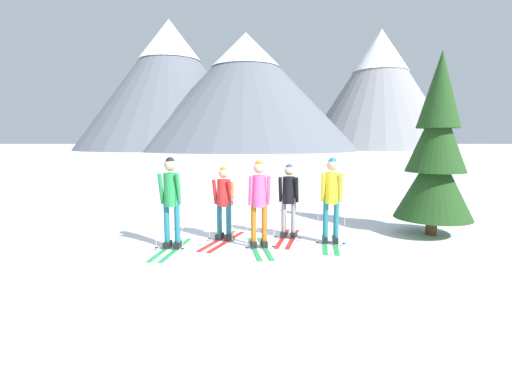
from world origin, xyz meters
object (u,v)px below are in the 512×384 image
(skier_in_green, at_px, (171,198))
(skier_in_red, at_px, (224,200))
(skier_in_yellow, at_px, (332,196))
(skier_in_pink, at_px, (259,198))
(pine_tree_near, at_px, (436,153))
(skier_in_black, at_px, (289,198))

(skier_in_green, bearing_deg, skier_in_red, 33.57)
(skier_in_green, bearing_deg, skier_in_yellow, 7.17)
(skier_in_pink, bearing_deg, skier_in_green, -176.42)
(skier_in_red, height_order, pine_tree_near, pine_tree_near)
(skier_in_pink, distance_m, skier_in_black, 1.01)
(skier_in_black, relative_size, pine_tree_near, 0.41)
(pine_tree_near, bearing_deg, skier_in_yellow, -162.99)
(skier_in_red, bearing_deg, skier_in_yellow, -6.22)
(skier_in_green, distance_m, skier_in_yellow, 3.30)
(skier_in_red, bearing_deg, skier_in_green, -146.43)
(skier_in_red, xyz_separation_m, pine_tree_near, (4.76, 0.51, 0.99))
(skier_in_pink, height_order, skier_in_yellow, skier_in_yellow)
(skier_in_pink, bearing_deg, skier_in_black, 48.64)
(skier_in_green, xyz_separation_m, pine_tree_near, (5.75, 1.17, 0.85))
(skier_in_pink, xyz_separation_m, skier_in_black, (0.66, 0.75, -0.12))
(skier_in_red, relative_size, skier_in_black, 1.04)
(skier_in_red, height_order, skier_in_pink, skier_in_pink)
(skier_in_yellow, xyz_separation_m, pine_tree_near, (2.48, 0.76, 0.87))
(skier_in_red, height_order, skier_in_black, skier_in_black)
(skier_in_black, height_order, skier_in_yellow, skier_in_yellow)
(skier_in_green, bearing_deg, skier_in_pink, 3.58)
(skier_in_yellow, bearing_deg, skier_in_black, 152.39)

